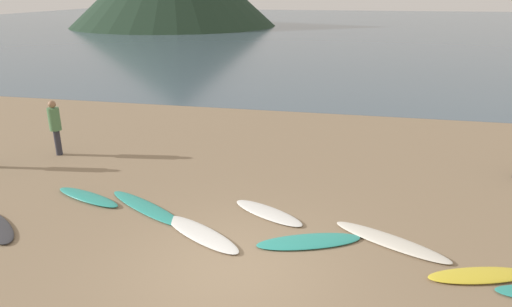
# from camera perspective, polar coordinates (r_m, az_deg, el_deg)

# --- Properties ---
(ground_plane) EXTENTS (120.00, 120.00, 0.20)m
(ground_plane) POSITION_cam_1_polar(r_m,az_deg,el_deg) (17.66, 5.31, 3.57)
(ground_plane) COLOR #8C7559
(ground_plane) RESTS_ON ground
(ocean_water) EXTENTS (140.00, 100.00, 0.01)m
(ocean_water) POSITION_cam_1_polar(r_m,az_deg,el_deg) (68.63, 10.78, 15.51)
(ocean_water) COLOR #475B6B
(ocean_water) RESTS_ON ground
(surfboard_2) EXTENTS (2.08, 1.11, 0.10)m
(surfboard_2) POSITION_cam_1_polar(r_m,az_deg,el_deg) (11.91, -20.34, -5.14)
(surfboard_2) COLOR teal
(surfboard_2) RESTS_ON ground
(surfboard_3) EXTENTS (2.54, 1.75, 0.07)m
(surfboard_3) POSITION_cam_1_polar(r_m,az_deg,el_deg) (10.99, -13.60, -6.60)
(surfboard_3) COLOR teal
(surfboard_3) RESTS_ON ground
(surfboard_4) EXTENTS (2.18, 1.65, 0.08)m
(surfboard_4) POSITION_cam_1_polar(r_m,az_deg,el_deg) (9.68, -6.92, -9.95)
(surfboard_4) COLOR white
(surfboard_4) RESTS_ON ground
(surfboard_5) EXTENTS (1.93, 1.41, 0.08)m
(surfboard_5) POSITION_cam_1_polar(r_m,az_deg,el_deg) (10.45, 1.52, -7.43)
(surfboard_5) COLOR white
(surfboard_5) RESTS_ON ground
(surfboard_6) EXTENTS (2.23, 1.33, 0.07)m
(surfboard_6) POSITION_cam_1_polar(r_m,az_deg,el_deg) (9.42, 6.66, -10.88)
(surfboard_6) COLOR teal
(surfboard_6) RESTS_ON ground
(surfboard_7) EXTENTS (2.42, 1.64, 0.09)m
(surfboard_7) POSITION_cam_1_polar(r_m,az_deg,el_deg) (9.73, 16.48, -10.50)
(surfboard_7) COLOR silver
(surfboard_7) RESTS_ON ground
(surfboard_8) EXTENTS (1.97, 1.03, 0.08)m
(surfboard_8) POSITION_cam_1_polar(r_m,az_deg,el_deg) (9.28, 26.23, -13.54)
(surfboard_8) COLOR yellow
(surfboard_8) RESTS_ON ground
(person_1) EXTENTS (0.35, 0.35, 1.71)m
(person_1) POSITION_cam_1_polar(r_m,az_deg,el_deg) (15.10, -23.90, 3.48)
(person_1) COLOR #2D2D38
(person_1) RESTS_ON ground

